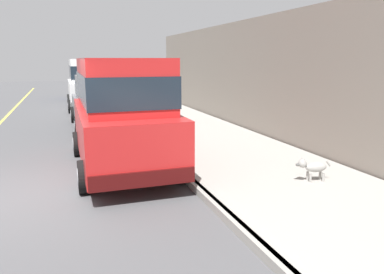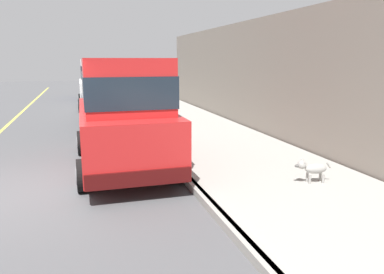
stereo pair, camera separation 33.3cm
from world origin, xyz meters
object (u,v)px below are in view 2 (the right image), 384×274
at_px(car_red_van, 122,108).
at_px(car_blue_hatchback, 96,83).
at_px(dog_grey, 313,168).
at_px(car_white_van, 98,81).
at_px(car_grey_sedan, 107,100).

height_order(car_red_van, car_blue_hatchback, car_red_van).
relative_size(car_blue_hatchback, dog_grey, 5.12).
relative_size(car_red_van, car_white_van, 1.00).
relative_size(car_red_van, car_grey_sedan, 1.06).
bearing_deg(car_red_van, car_blue_hatchback, 89.67).
bearing_deg(car_grey_sedan, car_blue_hatchback, 89.74).
height_order(car_white_van, car_blue_hatchback, car_white_van).
height_order(car_grey_sedan, car_white_van, car_white_van).
bearing_deg(car_grey_sedan, dog_grey, -68.57).
height_order(car_grey_sedan, car_blue_hatchback, car_grey_sedan).
bearing_deg(car_blue_hatchback, car_red_van, -90.33).
xyz_separation_m(car_grey_sedan, car_blue_hatchback, (0.05, 11.30, -0.01)).
xyz_separation_m(car_red_van, car_grey_sedan, (0.05, 5.72, -0.41)).
height_order(car_white_van, dog_grey, car_white_van).
height_order(car_grey_sedan, dog_grey, car_grey_sedan).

